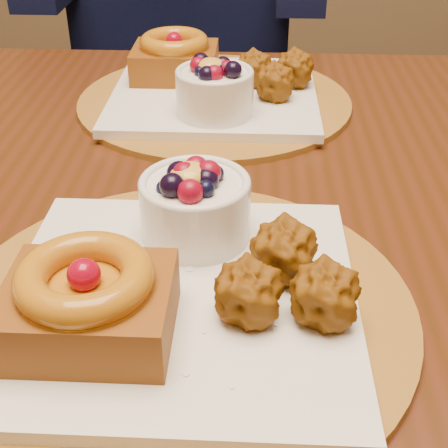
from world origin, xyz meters
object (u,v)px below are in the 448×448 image
at_px(place_setting_far, 212,85).
at_px(chair_far, 186,127).
at_px(dining_table, 204,237).
at_px(place_setting_near, 177,279).

relative_size(place_setting_far, chair_far, 0.45).
distance_m(dining_table, place_setting_far, 0.24).
relative_size(place_setting_near, chair_far, 0.45).
bearing_deg(place_setting_far, place_setting_near, -90.00).
height_order(place_setting_far, chair_far, place_setting_far).
bearing_deg(place_setting_far, chair_far, 100.18).
bearing_deg(place_setting_near, chair_far, 95.85).
xyz_separation_m(place_setting_near, chair_far, (-0.10, 1.00, -0.32)).
relative_size(dining_table, place_setting_far, 4.21).
distance_m(place_setting_near, chair_far, 1.05).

